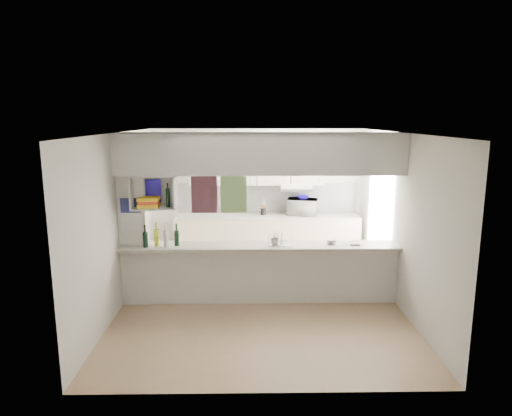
{
  "coord_description": "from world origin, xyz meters",
  "views": [
    {
      "loc": [
        -0.17,
        -6.67,
        2.82
      ],
      "look_at": [
        -0.05,
        0.5,
        1.39
      ],
      "focal_mm": 32.0,
      "sensor_mm": 36.0,
      "label": 1
    }
  ],
  "objects_px": {
    "microwave": "(303,207)",
    "wine_bottles": "(161,238)",
    "dish_rack": "(280,239)",
    "bowl": "(303,197)"
  },
  "relations": [
    {
      "from": "microwave",
      "to": "wine_bottles",
      "type": "bearing_deg",
      "value": 56.39
    },
    {
      "from": "dish_rack",
      "to": "bowl",
      "type": "bearing_deg",
      "value": 78.06
    },
    {
      "from": "bowl",
      "to": "dish_rack",
      "type": "relative_size",
      "value": 0.65
    },
    {
      "from": "microwave",
      "to": "bowl",
      "type": "distance_m",
      "value": 0.19
    },
    {
      "from": "wine_bottles",
      "to": "bowl",
      "type": "bearing_deg",
      "value": 43.08
    },
    {
      "from": "dish_rack",
      "to": "wine_bottles",
      "type": "relative_size",
      "value": 0.77
    },
    {
      "from": "microwave",
      "to": "wine_bottles",
      "type": "height_order",
      "value": "wine_bottles"
    },
    {
      "from": "microwave",
      "to": "bowl",
      "type": "relative_size",
      "value": 2.21
    },
    {
      "from": "dish_rack",
      "to": "wine_bottles",
      "type": "bearing_deg",
      "value": -173.71
    },
    {
      "from": "microwave",
      "to": "dish_rack",
      "type": "height_order",
      "value": "microwave"
    }
  ]
}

